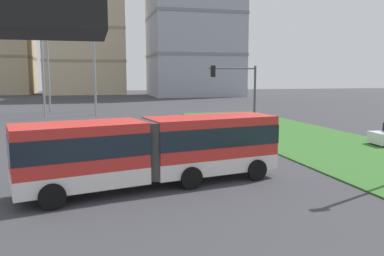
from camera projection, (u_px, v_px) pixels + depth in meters
articulated_bus at (155, 149)px, 17.19m from camera, size 12.06×4.92×3.00m
traffic_light_far_right at (240, 90)px, 27.55m from camera, size 3.55×0.28×5.62m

